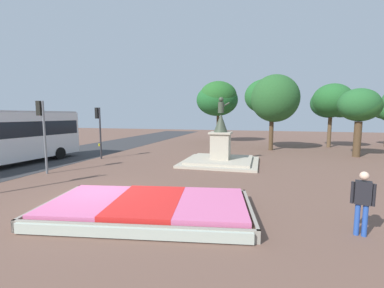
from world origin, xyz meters
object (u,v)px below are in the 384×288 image
at_px(traffic_light_far_corner, 99,124).
at_px(statue_monument, 220,152).
at_px(flower_planter, 149,207).
at_px(pedestrian_with_handbag, 363,199).
at_px(traffic_light_mid_block, 42,123).

bearing_deg(traffic_light_far_corner, statue_monument, 4.09).
xyz_separation_m(flower_planter, statue_monument, (0.86, 9.59, 0.53)).
bearing_deg(statue_monument, pedestrian_with_handbag, -60.54).
height_order(flower_planter, statue_monument, statue_monument).
bearing_deg(pedestrian_with_handbag, traffic_light_mid_block, 165.28).
distance_m(flower_planter, pedestrian_with_handbag, 6.27).
bearing_deg(statue_monument, traffic_light_far_corner, -175.91).
relative_size(traffic_light_mid_block, traffic_light_far_corner, 1.06).
height_order(traffic_light_mid_block, traffic_light_far_corner, traffic_light_mid_block).
relative_size(traffic_light_far_corner, pedestrian_with_handbag, 2.14).
bearing_deg(traffic_light_mid_block, traffic_light_far_corner, 90.20).
bearing_deg(traffic_light_mid_block, statue_monument, 32.57).
bearing_deg(flower_planter, statue_monument, 84.85).
bearing_deg(traffic_light_mid_block, flower_planter, -25.56).
height_order(flower_planter, traffic_light_mid_block, traffic_light_mid_block).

